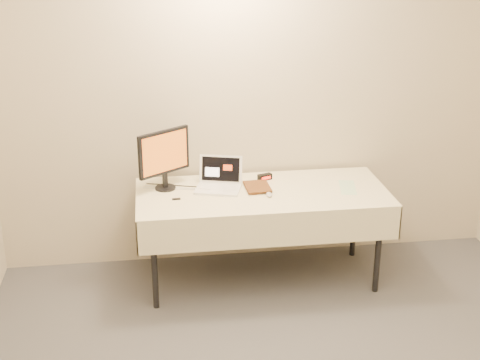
{
  "coord_description": "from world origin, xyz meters",
  "views": [
    {
      "loc": [
        -0.8,
        -2.46,
        2.61
      ],
      "look_at": [
        -0.17,
        1.99,
        0.86
      ],
      "focal_mm": 50.0,
      "sensor_mm": 36.0,
      "label": 1
    }
  ],
  "objects": [
    {
      "name": "alarm_clock",
      "position": [
        0.06,
        2.28,
        0.76
      ],
      "size": [
        0.12,
        0.08,
        0.05
      ],
      "rotation": [
        0.0,
        0.0,
        0.38
      ],
      "color": "black",
      "rests_on": "table"
    },
    {
      "name": "book",
      "position": [
        -0.12,
        2.1,
        0.86
      ],
      "size": [
        0.18,
        0.03,
        0.24
      ],
      "primitive_type": "imported",
      "rotation": [
        0.0,
        0.0,
        0.03
      ],
      "color": "brown",
      "rests_on": "table"
    },
    {
      "name": "laptop",
      "position": [
        -0.31,
        2.16,
        0.79
      ],
      "size": [
        0.39,
        0.35,
        0.23
      ],
      "rotation": [
        0.0,
        0.0,
        -0.28
      ],
      "color": "white",
      "rests_on": "table"
    },
    {
      "name": "monitor",
      "position": [
        -0.71,
        2.2,
        1.0
      ],
      "size": [
        0.38,
        0.27,
        0.45
      ],
      "rotation": [
        0.0,
        0.0,
        0.61
      ],
      "color": "black",
      "rests_on": "table"
    },
    {
      "name": "table",
      "position": [
        0.0,
        2.05,
        0.68
      ],
      "size": [
        1.86,
        0.81,
        0.74
      ],
      "color": "black",
      "rests_on": "ground"
    },
    {
      "name": "back_wall",
      "position": [
        0.0,
        2.5,
        1.35
      ],
      "size": [
        4.0,
        0.1,
        2.7
      ],
      "primitive_type": "cube",
      "color": "beige",
      "rests_on": "ground"
    },
    {
      "name": "clicker",
      "position": [
        0.03,
        1.96,
        0.75
      ],
      "size": [
        0.05,
        0.09,
        0.02
      ],
      "primitive_type": "ellipsoid",
      "rotation": [
        0.0,
        0.0,
        -0.08
      ],
      "color": "#B4B4B6",
      "rests_on": "table"
    },
    {
      "name": "paper_form",
      "position": [
        0.65,
        2.03,
        0.74
      ],
      "size": [
        0.17,
        0.31,
        0.0
      ],
      "primitive_type": "cube",
      "rotation": [
        0.0,
        0.0,
        -0.2
      ],
      "color": "#BBE3B4",
      "rests_on": "table"
    },
    {
      "name": "usb_dongle",
      "position": [
        -0.64,
        1.98,
        0.74
      ],
      "size": [
        0.06,
        0.02,
        0.01
      ],
      "primitive_type": "cube",
      "rotation": [
        0.0,
        0.0,
        0.09
      ],
      "color": "black",
      "rests_on": "table"
    }
  ]
}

